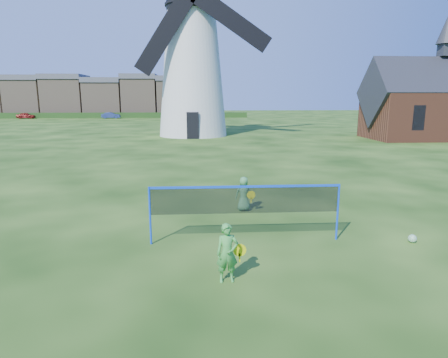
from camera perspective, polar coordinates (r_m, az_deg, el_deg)
name	(u,v)px	position (r m, az deg, el deg)	size (l,w,h in m)	color
ground	(218,235)	(11.09, -0.87, -8.15)	(220.00, 220.00, 0.00)	black
windmill	(192,63)	(40.01, -4.69, 16.62)	(14.83, 6.80, 20.53)	silver
chapel	(440,105)	(41.74, 29.07, 9.53)	(13.33, 6.46, 11.27)	brown
badminton_net	(245,201)	(10.24, 3.17, -3.20)	(5.05, 0.05, 1.55)	blue
player_girl	(227,253)	(8.21, 0.50, -10.81)	(0.66, 0.36, 1.26)	green
player_boy	(244,194)	(13.23, 2.93, -2.19)	(0.65, 0.42, 1.18)	#40864C
play_ball	(412,239)	(11.63, 25.91, -7.86)	(0.22, 0.22, 0.22)	green
terraced_houses	(71,96)	(86.30, -21.51, 11.20)	(51.42, 8.40, 8.39)	#8D765E
hedge	(85,115)	(79.44, -19.73, 8.79)	(62.00, 0.80, 1.00)	#193814
car_left	(26,116)	(81.35, -27.05, 8.29)	(1.30, 3.22, 1.10)	maroon
car_right	(111,115)	(76.20, -16.25, 8.95)	(1.19, 3.40, 1.12)	navy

